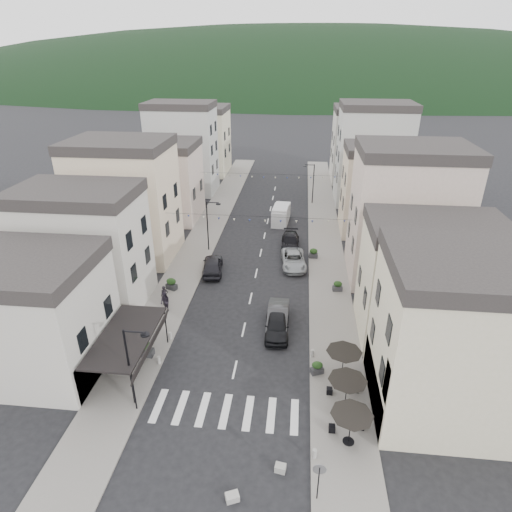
# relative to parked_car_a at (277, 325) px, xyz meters

# --- Properties ---
(ground) EXTENTS (700.00, 700.00, 0.00)m
(ground) POSITION_rel_parked_car_a_xyz_m (-2.80, -10.81, -0.82)
(ground) COLOR black
(ground) RESTS_ON ground
(sidewalk_left) EXTENTS (4.00, 76.00, 0.12)m
(sidewalk_left) POSITION_rel_parked_car_a_xyz_m (-10.30, 21.19, -0.76)
(sidewalk_left) COLOR slate
(sidewalk_left) RESTS_ON ground
(sidewalk_right) EXTENTS (4.00, 76.00, 0.12)m
(sidewalk_right) POSITION_rel_parked_car_a_xyz_m (4.70, 21.19, -0.76)
(sidewalk_right) COLOR slate
(sidewalk_right) RESTS_ON ground
(hill_backdrop) EXTENTS (640.00, 360.00, 70.00)m
(hill_backdrop) POSITION_rel_parked_car_a_xyz_m (-2.80, 289.19, -0.82)
(hill_backdrop) COLOR black
(hill_backdrop) RESTS_ON ground
(boutique_building) EXTENTS (12.00, 8.00, 8.00)m
(boutique_building) POSITION_rel_parked_car_a_xyz_m (-18.30, -5.81, 3.18)
(boutique_building) COLOR beige
(boutique_building) RESTS_ON ground
(bistro_building) EXTENTS (10.00, 8.00, 10.00)m
(bistro_building) POSITION_rel_parked_car_a_xyz_m (11.70, -6.81, 4.18)
(bistro_building) COLOR beige
(bistro_building) RESTS_ON ground
(boutique_awning) EXTENTS (3.77, 7.50, 3.28)m
(boutique_awning) POSITION_rel_parked_car_a_xyz_m (-10.05, -5.81, 2.30)
(boutique_awning) COLOR black
(boutique_awning) RESTS_ON ground
(buildings_row_left) EXTENTS (10.20, 54.16, 14.00)m
(buildings_row_left) POSITION_rel_parked_car_a_xyz_m (-17.30, 26.95, 5.31)
(buildings_row_left) COLOR beige
(buildings_row_left) RESTS_ON ground
(buildings_row_right) EXTENTS (10.20, 54.16, 14.50)m
(buildings_row_right) POSITION_rel_parked_car_a_xyz_m (11.70, 25.79, 5.50)
(buildings_row_right) COLOR beige
(buildings_row_right) RESTS_ON ground
(cafe_terrace) EXTENTS (2.50, 8.10, 2.53)m
(cafe_terrace) POSITION_rel_parked_car_a_xyz_m (4.90, -8.01, 1.54)
(cafe_terrace) COLOR black
(cafe_terrace) RESTS_ON ground
(streetlamp_left_near) EXTENTS (1.70, 0.56, 6.00)m
(streetlamp_left_near) POSITION_rel_parked_car_a_xyz_m (-8.62, -8.81, 2.88)
(streetlamp_left_near) COLOR black
(streetlamp_left_near) RESTS_ON ground
(streetlamp_left_far) EXTENTS (1.70, 0.56, 6.00)m
(streetlamp_left_far) POSITION_rel_parked_car_a_xyz_m (-8.62, 15.19, 2.88)
(streetlamp_left_far) COLOR black
(streetlamp_left_far) RESTS_ON ground
(streetlamp_right_far) EXTENTS (1.70, 0.56, 6.00)m
(streetlamp_right_far) POSITION_rel_parked_car_a_xyz_m (3.02, 33.19, 2.88)
(streetlamp_right_far) COLOR black
(streetlamp_right_far) RESTS_ON ground
(traffic_sign) EXTENTS (0.70, 0.07, 2.70)m
(traffic_sign) POSITION_rel_parked_car_a_xyz_m (3.00, -14.31, 1.11)
(traffic_sign) COLOR black
(traffic_sign) RESTS_ON ground
(bollards) EXTENTS (11.66, 10.26, 0.60)m
(bollards) POSITION_rel_parked_car_a_xyz_m (-2.80, -5.31, -0.40)
(bollards) COLOR gray
(bollards) RESTS_ON ground
(bunting_near) EXTENTS (19.00, 0.28, 0.62)m
(bunting_near) POSITION_rel_parked_car_a_xyz_m (-2.80, 11.19, 4.84)
(bunting_near) COLOR black
(bunting_near) RESTS_ON ground
(bunting_far) EXTENTS (19.00, 0.28, 0.62)m
(bunting_far) POSITION_rel_parked_car_a_xyz_m (-2.80, 27.19, 4.84)
(bunting_far) COLOR black
(bunting_far) RESTS_ON ground
(parked_car_a) EXTENTS (2.10, 4.85, 1.63)m
(parked_car_a) POSITION_rel_parked_car_a_xyz_m (0.00, 0.00, 0.00)
(parked_car_a) COLOR black
(parked_car_a) RESTS_ON ground
(parked_car_b) EXTENTS (1.74, 4.96, 1.63)m
(parked_car_b) POSITION_rel_parked_car_a_xyz_m (0.00, 1.27, 0.00)
(parked_car_b) COLOR #343437
(parked_car_b) RESTS_ON ground
(parked_car_c) EXTENTS (3.03, 5.63, 1.50)m
(parked_car_c) POSITION_rel_parked_car_a_xyz_m (1.03, 12.28, -0.07)
(parked_car_c) COLOR #989CA0
(parked_car_c) RESTS_ON ground
(parked_car_d) EXTENTS (2.14, 5.10, 1.47)m
(parked_car_d) POSITION_rel_parked_car_a_xyz_m (0.53, 17.15, -0.08)
(parked_car_d) COLOR black
(parked_car_d) RESTS_ON ground
(parked_car_e) EXTENTS (2.68, 5.22, 1.70)m
(parked_car_e) POSITION_rel_parked_car_a_xyz_m (-7.37, 9.95, 0.03)
(parked_car_e) COLOR black
(parked_car_e) RESTS_ON ground
(delivery_van) EXTENTS (2.37, 5.16, 2.40)m
(delivery_van) POSITION_rel_parked_car_a_xyz_m (-1.01, 24.99, 0.36)
(delivery_van) COLOR silver
(delivery_van) RESTS_ON ground
(pedestrian_a) EXTENTS (0.79, 0.67, 1.84)m
(pedestrian_a) POSITION_rel_parked_car_a_xyz_m (-10.45, 3.22, 0.23)
(pedestrian_a) COLOR black
(pedestrian_a) RESTS_ON sidewalk_left
(pedestrian_b) EXTENTS (1.17, 1.13, 1.91)m
(pedestrian_b) POSITION_rel_parked_car_a_xyz_m (-10.06, 2.07, 0.26)
(pedestrian_b) COLOR #251F2A
(pedestrian_b) RESTS_ON sidewalk_left
(concrete_block_b) EXTENTS (0.66, 0.54, 0.45)m
(concrete_block_b) POSITION_rel_parked_car_a_xyz_m (1.00, -12.81, -0.59)
(concrete_block_b) COLOR gray
(concrete_block_b) RESTS_ON ground
(concrete_block_c) EXTENTS (0.84, 0.73, 0.40)m
(concrete_block_c) POSITION_rel_parked_car_a_xyz_m (-1.41, -14.77, -0.62)
(concrete_block_c) COLOR #9E9C96
(concrete_block_c) RESTS_ON ground
(planter_la) EXTENTS (1.17, 0.68, 1.29)m
(planter_la) POSITION_rel_parked_car_a_xyz_m (-9.75, -4.05, -0.07)
(planter_la) COLOR #2A2B2D
(planter_la) RESTS_ON sidewalk_left
(planter_lb) EXTENTS (1.20, 0.96, 1.18)m
(planter_lb) POSITION_rel_parked_car_a_xyz_m (-10.63, 5.91, -0.12)
(planter_lb) COLOR #28292B
(planter_lb) RESTS_ON sidewalk_left
(planter_ra) EXTENTS (1.03, 0.83, 1.02)m
(planter_ra) POSITION_rel_parked_car_a_xyz_m (3.20, -4.65, -0.20)
(planter_ra) COLOR #2F2F32
(planter_ra) RESTS_ON sidewalk_right
(planter_rb) EXTENTS (0.97, 0.60, 1.04)m
(planter_rb) POSITION_rel_parked_car_a_xyz_m (5.42, 7.32, -0.19)
(planter_rb) COLOR #323234
(planter_rb) RESTS_ON sidewalk_right
(planter_rc) EXTENTS (1.00, 0.57, 1.11)m
(planter_rc) POSITION_rel_parked_car_a_xyz_m (3.20, 14.35, -0.16)
(planter_rc) COLOR #2D2E30
(planter_rc) RESTS_ON sidewalk_right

